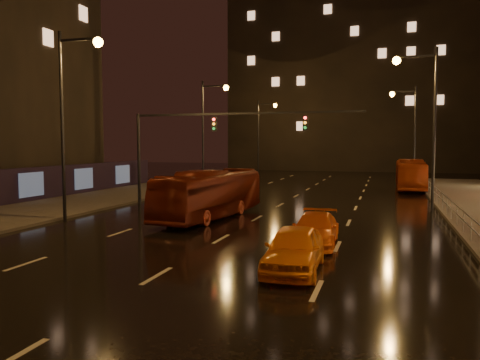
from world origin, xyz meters
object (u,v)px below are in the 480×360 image
(bus_red, at_px, (211,194))
(bus_curb, at_px, (410,174))
(taxi_far, at_px, (315,229))
(taxi_near, at_px, (294,249))

(bus_red, height_order, bus_curb, bus_curb)
(bus_red, distance_m, taxi_far, 8.53)
(bus_red, distance_m, taxi_near, 11.64)
(bus_curb, relative_size, taxi_far, 2.28)
(bus_red, xyz_separation_m, taxi_near, (6.55, -9.60, -0.61))
(bus_red, relative_size, taxi_near, 2.26)
(bus_red, bearing_deg, taxi_near, -49.58)
(bus_red, bearing_deg, bus_curb, 67.45)
(bus_red, bearing_deg, taxi_far, -32.66)
(taxi_near, height_order, taxi_far, taxi_near)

